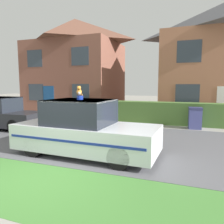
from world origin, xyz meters
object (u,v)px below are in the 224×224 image
at_px(cat, 79,91).
at_px(house_left, 76,64).
at_px(neighbour_car_near, 1,114).
at_px(police_car, 84,130).
at_px(house_right, 222,59).
at_px(wheelie_bin, 195,118).

bearing_deg(cat, house_left, -178.05).
xyz_separation_m(cat, neighbour_car_near, (-5.68, 2.20, -1.23)).
relative_size(police_car, house_right, 0.54).
bearing_deg(house_left, police_car, -59.25).
bearing_deg(house_right, police_car, -113.40).
distance_m(house_left, house_right, 11.56).
xyz_separation_m(police_car, house_left, (-6.59, 11.08, 3.18)).
relative_size(house_left, house_right, 0.94).
bearing_deg(house_left, wheelie_bin, -29.37).
bearing_deg(neighbour_car_near, house_right, 37.97).
distance_m(cat, neighbour_car_near, 6.22).
distance_m(neighbour_car_near, house_left, 9.44).
bearing_deg(house_left, neighbour_car_near, -85.30).
height_order(neighbour_car_near, house_right, house_right).
height_order(cat, wheelie_bin, cat).
relative_size(police_car, wheelie_bin, 4.18).
distance_m(police_car, cat, 1.21).
relative_size(cat, neighbour_car_near, 0.09).
height_order(neighbour_car_near, house_left, house_left).
distance_m(police_car, wheelie_bin, 6.43).
height_order(police_car, neighbour_car_near, police_car).
bearing_deg(wheelie_bin, house_left, 145.06).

